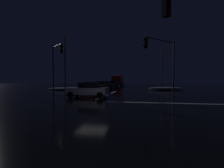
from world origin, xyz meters
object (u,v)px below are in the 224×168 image
traffic_signal_nw (56,60)px  streetlamp_left_near (65,60)px  sedan_red (91,87)px  sedan_white_crossing (88,90)px  sedan_blue (106,85)px  streetlamp_right_far (162,66)px  sedan_orange (100,85)px  traffic_signal_se (208,17)px  box_truck (118,80)px  traffic_signal_ne (163,56)px  sedan_green (113,84)px

traffic_signal_nw → streetlamp_left_near: 6.46m
sedan_red → sedan_white_crossing: (1.62, -6.55, 0.00)m
sedan_blue → sedan_white_crossing: bearing=-83.5°
streetlamp_right_far → sedan_blue: bearing=-149.8°
sedan_orange → traffic_signal_se: traffic_signal_se is taller
streetlamp_right_far → box_truck: bearing=150.4°
sedan_orange → sedan_white_crossing: 13.35m
sedan_red → sedan_orange: bearing=93.6°
sedan_orange → box_truck: 19.35m
sedan_orange → traffic_signal_se: 25.76m
sedan_white_crossing → traffic_signal_ne: 9.43m
traffic_signal_nw → streetlamp_left_near: size_ratio=0.72×
streetlamp_left_near → streetlamp_right_far: size_ratio=1.03×
sedan_red → streetlamp_right_far: size_ratio=0.49×
sedan_red → box_truck: (0.12, 25.97, 0.91)m
sedan_green → box_truck: box_truck is taller
traffic_signal_se → sedan_orange: bearing=114.0°
box_truck → sedan_white_crossing: (1.50, -32.52, -0.91)m
sedan_blue → traffic_signal_se: 30.99m
sedan_red → traffic_signal_se: 19.74m
sedan_green → streetlamp_right_far: bearing=6.8°
sedan_orange → sedan_green: 11.35m
sedan_white_crossing → traffic_signal_nw: size_ratio=0.66×
sedan_blue → traffic_signal_ne: traffic_signal_ne is taller
sedan_white_crossing → streetlamp_left_near: size_ratio=0.48×
sedan_red → sedan_orange: (-0.42, 6.64, 0.00)m
traffic_signal_se → traffic_signal_nw: traffic_signal_nw is taller
sedan_blue → sedan_white_crossing: size_ratio=1.00×
traffic_signal_nw → streetlamp_right_far: (15.62, 22.19, 0.60)m
sedan_red → traffic_signal_se: traffic_signal_se is taller
sedan_white_crossing → traffic_signal_se: traffic_signal_se is taller
sedan_red → traffic_signal_nw: 6.06m
box_truck → sedan_white_crossing: size_ratio=1.91×
sedan_green → streetlamp_left_near: 16.27m
traffic_signal_nw → sedan_green: bearing=79.2°
sedan_blue → traffic_signal_se: (10.47, -28.94, 3.60)m
sedan_red → traffic_signal_se: bearing=-59.2°
sedan_red → sedan_orange: 6.66m
streetlamp_right_far → traffic_signal_nw: bearing=-125.2°
sedan_green → box_truck: bearing=89.3°
sedan_green → traffic_signal_nw: bearing=-100.8°
sedan_white_crossing → sedan_green: bearing=93.7°
sedan_blue → sedan_green: (0.55, 5.71, 0.00)m
streetlamp_left_near → streetlamp_right_far: (17.31, 16.00, -0.15)m
sedan_orange → traffic_signal_se: (10.36, -23.31, 3.60)m
sedan_green → box_truck: (0.10, 7.98, 0.91)m
sedan_orange → box_truck: (0.54, 19.33, 0.91)m
sedan_blue → traffic_signal_se: bearing=-70.1°
traffic_signal_nw → traffic_signal_ne: traffic_signal_ne is taller
sedan_green → sedan_white_crossing: 24.59m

